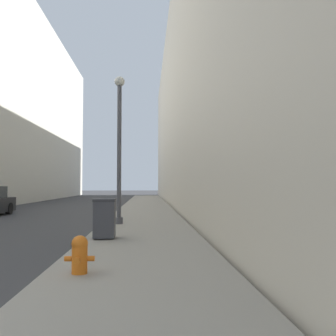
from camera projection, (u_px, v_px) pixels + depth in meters
The scene contains 5 objects.
sidewalk_right at pixel (146, 211), 22.22m from camera, with size 3.36×60.00×0.13m.
building_right_stone at pixel (241, 109), 30.97m from camera, with size 12.00×60.00×15.82m.
fire_hydrant at pixel (80, 254), 6.34m from camera, with size 0.50×0.39×0.64m.
trash_bin at pixel (104, 218), 10.43m from camera, with size 0.60×0.57×1.11m.
lamppost at pixel (119, 142), 14.44m from camera, with size 0.39×0.39×5.72m.
Camera 1 is at (5.66, -4.35, 1.64)m, focal length 40.00 mm.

